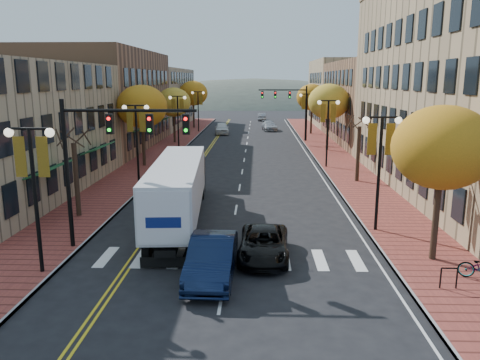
{
  "coord_description": "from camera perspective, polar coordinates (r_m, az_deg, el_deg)",
  "views": [
    {
      "loc": [
        1.27,
        -17.63,
        7.87
      ],
      "look_at": [
        0.31,
        8.5,
        2.2
      ],
      "focal_mm": 35.0,
      "sensor_mm": 36.0,
      "label": 1
    }
  ],
  "objects": [
    {
      "name": "lamp_right_c",
      "position": [
        60.06,
        8.16,
        8.71
      ],
      "size": [
        1.96,
        0.36,
        6.05
      ],
      "color": "black",
      "rests_on": "ground"
    },
    {
      "name": "building_right_mid",
      "position": [
        62.13,
        18.44,
        8.98
      ],
      "size": [
        15.0,
        24.0,
        10.0
      ],
      "primitive_type": "cube",
      "color": "brown",
      "rests_on": "ground"
    },
    {
      "name": "black_suv",
      "position": [
        21.09,
        2.91,
        -7.79
      ],
      "size": [
        2.36,
        4.8,
        1.31
      ],
      "primitive_type": "imported",
      "rotation": [
        0.0,
        0.0,
        -0.04
      ],
      "color": "black",
      "rests_on": "ground"
    },
    {
      "name": "building_left_far",
      "position": [
        80.78,
        -11.13,
        9.81
      ],
      "size": [
        12.0,
        26.0,
        9.5
      ],
      "primitive_type": "cube",
      "color": "#9E8966",
      "rests_on": "ground"
    },
    {
      "name": "traffic_mast_far",
      "position": [
        59.84,
        6.22,
        9.35
      ],
      "size": [
        6.1,
        0.34,
        7.0
      ],
      "color": "black",
      "rests_on": "ground"
    },
    {
      "name": "lamp_right_b",
      "position": [
        42.24,
        10.67,
        7.18
      ],
      "size": [
        1.96,
        0.36,
        6.05
      ],
      "color": "black",
      "rests_on": "ground"
    },
    {
      "name": "building_left_mid",
      "position": [
        56.7,
        -16.92,
        9.33
      ],
      "size": [
        12.0,
        24.0,
        11.0
      ],
      "primitive_type": "cube",
      "color": "brown",
      "rests_on": "ground"
    },
    {
      "name": "lamp_left_a",
      "position": [
        20.01,
        -23.93,
        0.87
      ],
      "size": [
        1.96,
        0.36,
        6.05
      ],
      "color": "black",
      "rests_on": "ground"
    },
    {
      "name": "lamp_left_c",
      "position": [
        52.49,
        -7.59,
        8.23
      ],
      "size": [
        1.96,
        0.36,
        6.05
      ],
      "color": "black",
      "rests_on": "ground"
    },
    {
      "name": "semi_truck",
      "position": [
        26.09,
        -7.37,
        -0.62
      ],
      "size": [
        3.3,
        14.55,
        3.61
      ],
      "rotation": [
        0.0,
        0.0,
        0.07
      ],
      "color": "black",
      "rests_on": "ground"
    },
    {
      "name": "tree_right_b",
      "position": [
        36.89,
        14.2,
        3.1
      ],
      "size": [
        0.28,
        0.28,
        4.2
      ],
      "color": "#382619",
      "rests_on": "sidewalk_right"
    },
    {
      "name": "tree_right_a",
      "position": [
        21.28,
        23.44,
        3.62
      ],
      "size": [
        4.16,
        4.16,
        6.69
      ],
      "color": "#382619",
      "rests_on": "sidewalk_right"
    },
    {
      "name": "lamp_left_b",
      "position": [
        34.93,
        -12.51,
        6.08
      ],
      "size": [
        1.96,
        0.36,
        6.05
      ],
      "color": "black",
      "rests_on": "ground"
    },
    {
      "name": "tree_left_d",
      "position": [
        76.35,
        -5.72,
        10.48
      ],
      "size": [
        4.61,
        4.61,
        7.42
      ],
      "color": "#382619",
      "rests_on": "sidewalk_left"
    },
    {
      "name": "lamp_left_d",
      "position": [
        70.27,
        -5.13,
        9.28
      ],
      "size": [
        1.96,
        0.36,
        6.05
      ],
      "color": "black",
      "rests_on": "ground"
    },
    {
      "name": "car_far_silver",
      "position": [
        73.09,
        3.58,
        6.61
      ],
      "size": [
        2.56,
        5.16,
        1.44
      ],
      "primitive_type": "imported",
      "rotation": [
        0.0,
        0.0,
        0.11
      ],
      "color": "#A8A9B0",
      "rests_on": "ground"
    },
    {
      "name": "tree_right_d",
      "position": [
        68.12,
        8.76,
        9.93
      ],
      "size": [
        4.35,
        4.35,
        7.0
      ],
      "color": "#382619",
      "rests_on": "sidewalk_right"
    },
    {
      "name": "lamp_right_a",
      "position": [
        24.69,
        16.73,
        3.39
      ],
      "size": [
        1.96,
        0.36,
        6.05
      ],
      "color": "black",
      "rests_on": "ground"
    },
    {
      "name": "tree_left_c",
      "position": [
        58.6,
        -8.09,
        9.37
      ],
      "size": [
        4.16,
        4.16,
        6.69
      ],
      "color": "#382619",
      "rests_on": "sidewalk_left"
    },
    {
      "name": "tree_right_c",
      "position": [
        52.26,
        10.76,
        9.37
      ],
      "size": [
        4.48,
        4.48,
        7.21
      ],
      "color": "#382619",
      "rests_on": "sidewalk_right"
    },
    {
      "name": "car_far_white",
      "position": [
        68.32,
        -2.22,
        6.32
      ],
      "size": [
        2.35,
        5.0,
        1.65
      ],
      "primitive_type": "imported",
      "rotation": [
        0.0,
        0.0,
        0.08
      ],
      "color": "silver",
      "rests_on": "ground"
    },
    {
      "name": "traffic_mast_near",
      "position": [
        21.9,
        -15.89,
        4.03
      ],
      "size": [
        6.1,
        0.35,
        7.0
      ],
      "color": "black",
      "rests_on": "ground"
    },
    {
      "name": "ground",
      "position": [
        19.35,
        -1.87,
        -11.78
      ],
      "size": [
        200.0,
        200.0,
        0.0
      ],
      "primitive_type": "plane",
      "color": "black",
      "rests_on": "ground"
    },
    {
      "name": "tree_left_b",
      "position": [
        42.94,
        -11.87,
        8.75
      ],
      "size": [
        4.48,
        4.48,
        7.21
      ],
      "color": "#382619",
      "rests_on": "sidewalk_left"
    },
    {
      "name": "navy_sedan",
      "position": [
        19.03,
        -3.42,
        -9.47
      ],
      "size": [
        1.87,
        5.13,
        1.68
      ],
      "primitive_type": "imported",
      "rotation": [
        0.0,
        0.0,
        -0.02
      ],
      "color": "black",
      "rests_on": "ground"
    },
    {
      "name": "building_right_far",
      "position": [
        83.46,
        14.26,
        10.25
      ],
      "size": [
        15.0,
        20.0,
        11.0
      ],
      "primitive_type": "cube",
      "color": "#9E8966",
      "rests_on": "ground"
    },
    {
      "name": "car_far_oncoming",
      "position": [
        90.76,
        2.71,
        7.71
      ],
      "size": [
        1.62,
        4.38,
        1.43
      ],
      "primitive_type": "imported",
      "rotation": [
        0.0,
        0.0,
        3.12
      ],
      "color": "#98989F",
      "rests_on": "ground"
    },
    {
      "name": "tree_left_a",
      "position": [
        28.17,
        -19.31,
        0.03
      ],
      "size": [
        0.28,
        0.28,
        4.2
      ],
      "color": "#382619",
      "rests_on": "sidewalk_left"
    },
    {
      "name": "sidewalk_right",
      "position": [
        51.31,
        10.77,
        3.29
      ],
      "size": [
        4.0,
        85.0,
        0.15
      ],
      "primitive_type": "cube",
      "color": "brown",
      "rests_on": "ground"
    },
    {
      "name": "sidewalk_left",
      "position": [
        51.76,
        -9.37,
        3.42
      ],
      "size": [
        4.0,
        85.0,
        0.15
      ],
      "primitive_type": "cube",
      "color": "brown",
      "rests_on": "ground"
    }
  ]
}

